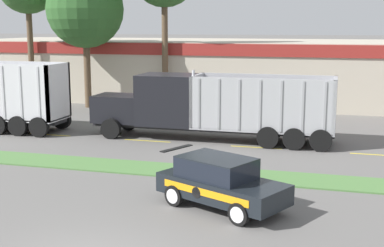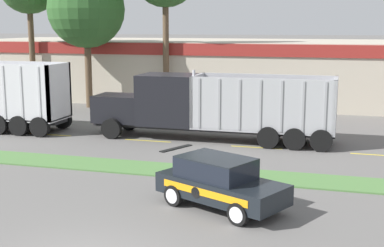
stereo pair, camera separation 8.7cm
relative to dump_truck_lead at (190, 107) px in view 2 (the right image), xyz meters
name	(u,v)px [view 2 (the right image)]	position (x,y,z in m)	size (l,w,h in m)	color
grass_verge	(184,171)	(1.51, -6.08, -1.57)	(120.00, 1.88, 0.06)	#517F42
centre_line_3	(50,135)	(-7.24, -1.15, -1.59)	(2.40, 0.14, 0.01)	yellow
centre_line_4	(148,141)	(-1.84, -1.15, -1.59)	(2.40, 0.14, 0.01)	yellow
centre_line_5	(257,147)	(3.56, -1.15, -1.59)	(2.40, 0.14, 0.01)	yellow
centre_line_6	(379,155)	(8.96, -1.15, -1.59)	(2.40, 0.14, 0.01)	yellow
dump_truck_lead	(190,107)	(0.00, 0.00, 0.00)	(12.14, 2.63, 3.51)	black
rally_car	(220,182)	(3.76, -9.72, -0.77)	(4.43, 3.35, 1.63)	black
store_building_backdrop	(236,69)	(-0.75, 15.45, 0.63)	(41.50, 12.10, 4.45)	#BCB29E
tree_behind_right	(86,1)	(-9.57, 8.04, 5.57)	(5.20, 5.20, 10.57)	brown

